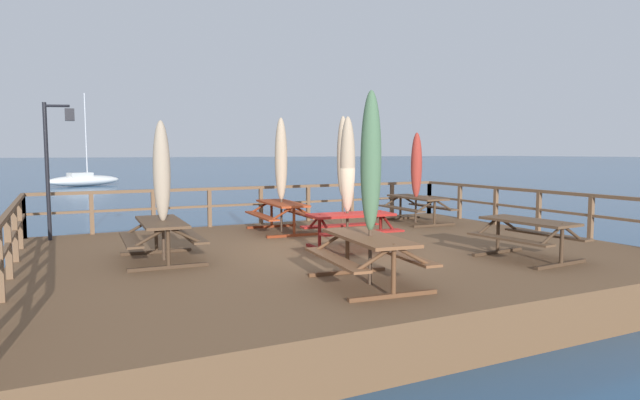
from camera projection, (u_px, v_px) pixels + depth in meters
name	position (u px, v px, depth m)	size (l,w,h in m)	color
ground_plane	(335.00, 286.00, 11.44)	(600.00, 600.00, 0.00)	navy
wooden_deck	(335.00, 268.00, 11.40)	(12.25, 9.44, 0.77)	brown
railing_waterside_far	(261.00, 199.00, 15.40)	(12.05, 0.10, 1.09)	brown
railing_side_left	(8.00, 234.00, 8.69)	(0.10, 9.24, 1.09)	brown
railing_side_right	(539.00, 204.00, 13.92)	(0.10, 9.24, 1.09)	brown
picnic_table_front_right	(162.00, 231.00, 10.20)	(1.46, 2.02, 0.78)	brown
picnic_table_mid_left	(369.00, 249.00, 8.33)	(1.57, 2.10, 0.78)	brown
picnic_table_mid_centre	(417.00, 203.00, 15.70)	(1.44, 2.08, 0.78)	brown
picnic_table_front_left	(351.00, 223.00, 11.38)	(1.89, 1.52, 0.78)	maroon
picnic_table_mid_right	(282.00, 210.00, 13.89)	(1.50, 2.18, 0.78)	#993819
picnic_table_back_right	(528.00, 231.00, 10.32)	(1.56, 1.92, 0.78)	brown
patio_umbrella_short_back	(162.00, 172.00, 10.11)	(0.32, 0.32, 2.65)	#4C3828
patio_umbrella_tall_mid_left	(371.00, 162.00, 8.23)	(0.32, 0.32, 3.00)	#4C3828
patio_umbrella_tall_back_right	(416.00, 166.00, 15.59)	(0.32, 0.32, 2.62)	#4C3828
patio_umbrella_tall_back_left	(348.00, 165.00, 11.32)	(0.32, 0.32, 2.81)	#4C3828
patio_umbrella_tall_front	(281.00, 160.00, 13.79)	(0.32, 0.32, 2.94)	#4C3828
patio_umbrella_short_mid	(343.00, 157.00, 14.47)	(0.32, 0.32, 3.03)	#4C3828
lamp_post_hooked	(55.00, 150.00, 12.43)	(0.66, 0.33, 3.20)	black
sailboat_distant	(84.00, 180.00, 44.95)	(6.21, 3.69, 7.72)	white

